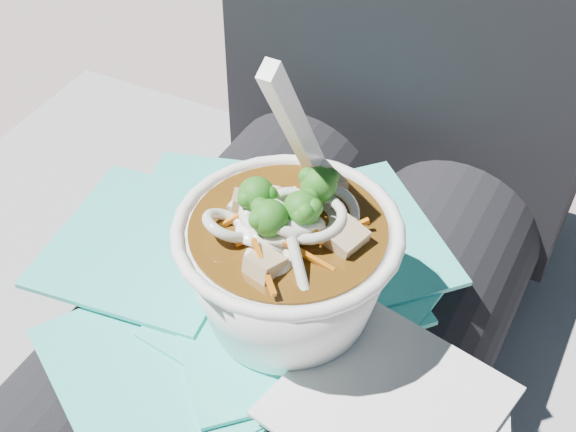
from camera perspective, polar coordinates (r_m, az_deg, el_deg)
The scene contains 4 objects.
lap at distance 0.66m, azimuth -1.57°, elevation -10.91°, with size 0.32×0.48×0.16m.
person_body at distance 0.70m, azimuth 2.08°, elevation -4.48°, with size 0.34×0.94×1.01m.
plastic_bag at distance 0.60m, azimuth -2.53°, elevation -5.24°, with size 0.32×0.37×0.02m.
udon_bowl at distance 0.53m, azimuth -0.03°, elevation -3.08°, with size 0.19×0.19×0.20m.
Camera 1 is at (0.20, -0.34, 1.08)m, focal length 50.00 mm.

